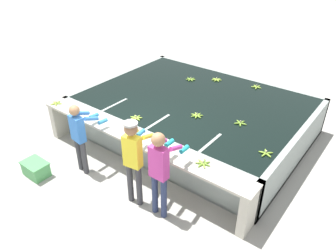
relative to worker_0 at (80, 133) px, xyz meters
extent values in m
plane|color=#A3A099|center=(0.94, 0.35, -0.93)|extent=(80.00, 80.00, 0.00)
cube|color=gray|center=(0.94, 2.77, -0.90)|extent=(5.23, 3.93, 0.06)
cube|color=gray|center=(0.94, 0.86, -0.47)|extent=(5.23, 0.12, 0.92)
cube|color=gray|center=(0.94, 4.67, -0.47)|extent=(5.23, 0.12, 0.92)
cube|color=gray|center=(-1.62, 2.77, -0.47)|extent=(0.12, 3.93, 0.92)
cube|color=gray|center=(3.49, 2.77, -0.47)|extent=(0.12, 3.93, 0.92)
cube|color=black|center=(0.94, 2.77, -0.44)|extent=(4.99, 3.69, 0.85)
cube|color=gray|center=(-0.37, 1.32, -0.47)|extent=(0.06, 0.80, 0.92)
cube|color=gray|center=(0.94, 1.32, -0.47)|extent=(0.06, 0.80, 0.92)
cube|color=gray|center=(2.25, 1.32, -0.47)|extent=(0.06, 0.80, 0.92)
cube|color=#B7B2A3|center=(0.94, 0.58, -0.04)|extent=(5.23, 0.45, 0.05)
cube|color=#B7B2A3|center=(-1.58, 0.58, -0.50)|extent=(0.16, 0.41, 0.87)
cube|color=#B7B2A3|center=(3.45, 0.58, -0.50)|extent=(0.16, 0.41, 0.87)
cylinder|color=#38383D|center=(-0.10, -0.02, -0.54)|extent=(0.11, 0.11, 0.78)
cylinder|color=#38383D|center=(0.09, -0.05, -0.54)|extent=(0.11, 0.11, 0.78)
cube|color=blue|center=(0.00, -0.04, 0.12)|extent=(0.34, 0.21, 0.55)
sphere|color=#9E704C|center=(0.00, -0.04, 0.53)|extent=(0.21, 0.21, 0.21)
cylinder|color=blue|center=(-0.13, 0.23, 0.31)|extent=(0.12, 0.32, 0.18)
cylinder|color=teal|center=(-0.10, 0.48, 0.15)|extent=(0.11, 0.21, 0.08)
cylinder|color=blue|center=(0.19, 0.19, 0.31)|extent=(0.12, 0.32, 0.18)
cylinder|color=teal|center=(0.22, 0.44, 0.15)|extent=(0.11, 0.21, 0.08)
cylinder|color=#38383D|center=(1.41, -0.06, -0.50)|extent=(0.11, 0.11, 0.86)
cylinder|color=#38383D|center=(1.61, -0.03, -0.50)|extent=(0.11, 0.11, 0.86)
cube|color=yellow|center=(1.51, -0.05, 0.23)|extent=(0.34, 0.21, 0.61)
sphere|color=#896042|center=(1.51, -0.05, 0.68)|extent=(0.23, 0.23, 0.23)
cylinder|color=#9E9E99|center=(1.51, -0.05, 0.78)|extent=(0.24, 0.24, 0.04)
cylinder|color=yellow|center=(1.31, 0.18, 0.45)|extent=(0.12, 0.32, 0.18)
cylinder|color=teal|center=(1.28, 0.42, 0.28)|extent=(0.11, 0.21, 0.08)
cylinder|color=yellow|center=(1.63, 0.22, 0.45)|extent=(0.12, 0.32, 0.18)
cylinder|color=teal|center=(1.59, 0.47, 0.28)|extent=(0.11, 0.21, 0.08)
cylinder|color=navy|center=(1.96, -0.01, -0.50)|extent=(0.11, 0.11, 0.85)
cylinder|color=navy|center=(2.16, -0.01, -0.50)|extent=(0.11, 0.11, 0.85)
cube|color=#BC388E|center=(2.06, -0.01, 0.22)|extent=(0.32, 0.17, 0.60)
sphere|color=#9E704C|center=(2.06, -0.01, 0.67)|extent=(0.23, 0.23, 0.23)
cylinder|color=#BC388E|center=(1.89, 0.24, 0.44)|extent=(0.08, 0.31, 0.18)
cylinder|color=#1EA3AD|center=(1.89, 0.49, 0.28)|extent=(0.09, 0.20, 0.08)
cylinder|color=#BC388E|center=(2.21, 0.24, 0.44)|extent=(0.08, 0.31, 0.18)
cylinder|color=#1EA3AD|center=(2.21, 0.49, 0.28)|extent=(0.09, 0.20, 0.08)
ellipsoid|color=#7FAD33|center=(3.22, 1.68, 0.00)|extent=(0.11, 0.17, 0.04)
ellipsoid|color=#7FAD33|center=(3.19, 1.62, 0.00)|extent=(0.17, 0.07, 0.04)
ellipsoid|color=#7FAD33|center=(3.23, 1.57, 0.00)|extent=(0.06, 0.17, 0.04)
ellipsoid|color=#7FAD33|center=(3.29, 1.60, 0.00)|extent=(0.17, 0.11, 0.04)
ellipsoid|color=#7FAD33|center=(3.28, 1.67, 0.00)|extent=(0.14, 0.15, 0.04)
cylinder|color=tan|center=(3.24, 1.63, 0.04)|extent=(0.03, 0.03, 0.04)
ellipsoid|color=#93BC3D|center=(0.74, 4.11, 0.00)|extent=(0.12, 0.16, 0.04)
ellipsoid|color=#93BC3D|center=(0.72, 4.07, 0.00)|extent=(0.17, 0.06, 0.04)
ellipsoid|color=#93BC3D|center=(0.73, 4.02, 0.00)|extent=(0.15, 0.14, 0.04)
ellipsoid|color=#93BC3D|center=(0.78, 4.00, 0.00)|extent=(0.05, 0.17, 0.04)
ellipsoid|color=#93BC3D|center=(0.82, 4.03, 0.00)|extent=(0.16, 0.12, 0.04)
ellipsoid|color=#93BC3D|center=(0.82, 4.08, 0.00)|extent=(0.17, 0.09, 0.04)
ellipsoid|color=#93BC3D|center=(0.79, 4.11, 0.00)|extent=(0.09, 0.17, 0.04)
cylinder|color=tan|center=(0.77, 4.06, 0.04)|extent=(0.03, 0.03, 0.04)
ellipsoid|color=#75A333|center=(0.22, 3.70, 0.00)|extent=(0.09, 0.17, 0.04)
ellipsoid|color=#75A333|center=(0.17, 3.70, 0.00)|extent=(0.12, 0.16, 0.04)
ellipsoid|color=#75A333|center=(0.14, 3.66, 0.00)|extent=(0.17, 0.06, 0.04)
ellipsoid|color=#75A333|center=(0.16, 3.61, 0.00)|extent=(0.15, 0.14, 0.04)
ellipsoid|color=#75A333|center=(0.20, 3.59, 0.00)|extent=(0.05, 0.17, 0.04)
ellipsoid|color=#75A333|center=(0.24, 3.62, 0.00)|extent=(0.16, 0.12, 0.04)
ellipsoid|color=#75A333|center=(0.25, 3.66, 0.00)|extent=(0.17, 0.09, 0.04)
cylinder|color=tan|center=(0.20, 3.65, 0.04)|extent=(0.03, 0.03, 0.04)
ellipsoid|color=#93BC3D|center=(1.85, 4.22, 0.00)|extent=(0.08, 0.17, 0.04)
ellipsoid|color=#93BC3D|center=(1.89, 4.27, 0.00)|extent=(0.17, 0.04, 0.04)
ellipsoid|color=#93BC3D|center=(1.86, 4.32, 0.00)|extent=(0.09, 0.17, 0.04)
ellipsoid|color=#93BC3D|center=(1.79, 4.30, 0.00)|extent=(0.16, 0.13, 0.04)
ellipsoid|color=#93BC3D|center=(1.79, 4.24, 0.00)|extent=(0.16, 0.13, 0.04)
cylinder|color=tan|center=(1.84, 4.27, 0.04)|extent=(0.03, 0.03, 0.04)
ellipsoid|color=#7FAD33|center=(1.50, 2.08, 0.00)|extent=(0.16, 0.13, 0.04)
ellipsoid|color=#7FAD33|center=(1.46, 2.10, 0.00)|extent=(0.05, 0.17, 0.04)
ellipsoid|color=#7FAD33|center=(1.42, 2.08, 0.00)|extent=(0.15, 0.14, 0.04)
ellipsoid|color=#7FAD33|center=(1.40, 2.04, 0.00)|extent=(0.17, 0.06, 0.04)
ellipsoid|color=#7FAD33|center=(1.43, 2.00, 0.00)|extent=(0.11, 0.17, 0.04)
ellipsoid|color=#7FAD33|center=(1.48, 1.99, 0.00)|extent=(0.10, 0.17, 0.04)
ellipsoid|color=#7FAD33|center=(1.51, 2.03, 0.00)|extent=(0.17, 0.08, 0.04)
cylinder|color=tan|center=(1.46, 2.05, 0.04)|extent=(0.03, 0.03, 0.04)
ellipsoid|color=#93BC3D|center=(0.53, 1.13, 0.00)|extent=(0.17, 0.07, 0.04)
ellipsoid|color=#93BC3D|center=(0.52, 1.18, 0.00)|extent=(0.15, 0.14, 0.04)
ellipsoid|color=#93BC3D|center=(0.48, 1.20, 0.00)|extent=(0.04, 0.17, 0.04)
ellipsoid|color=#93BC3D|center=(0.43, 1.18, 0.00)|extent=(0.16, 0.13, 0.04)
ellipsoid|color=#93BC3D|center=(0.43, 1.13, 0.00)|extent=(0.17, 0.08, 0.04)
ellipsoid|color=#93BC3D|center=(0.46, 1.09, 0.00)|extent=(0.10, 0.17, 0.04)
ellipsoid|color=#93BC3D|center=(0.50, 1.09, 0.00)|extent=(0.11, 0.17, 0.04)
cylinder|color=tan|center=(0.48, 1.14, 0.04)|extent=(0.03, 0.03, 0.04)
ellipsoid|color=#75A333|center=(2.39, 2.28, 0.00)|extent=(0.11, 0.17, 0.04)
ellipsoid|color=#75A333|center=(2.42, 2.34, 0.00)|extent=(0.17, 0.06, 0.04)
ellipsoid|color=#75A333|center=(2.38, 2.38, 0.00)|extent=(0.07, 0.17, 0.04)
ellipsoid|color=#75A333|center=(2.32, 2.36, 0.00)|extent=(0.17, 0.11, 0.04)
ellipsoid|color=#75A333|center=(2.33, 2.29, 0.00)|extent=(0.15, 0.14, 0.04)
cylinder|color=tan|center=(2.37, 2.33, 0.04)|extent=(0.03, 0.03, 0.04)
ellipsoid|color=#75A333|center=(2.56, 0.67, 0.01)|extent=(0.17, 0.05, 0.04)
ellipsoid|color=#75A333|center=(2.53, 0.71, 0.01)|extent=(0.12, 0.16, 0.04)
ellipsoid|color=#75A333|center=(2.48, 0.72, 0.01)|extent=(0.09, 0.17, 0.04)
ellipsoid|color=#75A333|center=(2.45, 0.69, 0.01)|extent=(0.17, 0.09, 0.04)
ellipsoid|color=#75A333|center=(2.45, 0.64, 0.01)|extent=(0.16, 0.12, 0.04)
ellipsoid|color=#75A333|center=(2.49, 0.61, 0.01)|extent=(0.06, 0.17, 0.04)
ellipsoid|color=#75A333|center=(2.54, 0.63, 0.01)|extent=(0.14, 0.15, 0.04)
cylinder|color=tan|center=(2.50, 0.67, 0.04)|extent=(0.03, 0.03, 0.04)
ellipsoid|color=#9EC642|center=(-1.53, 0.51, 0.01)|extent=(0.17, 0.05, 0.04)
ellipsoid|color=#9EC642|center=(-1.49, 0.46, 0.01)|extent=(0.10, 0.17, 0.04)
ellipsoid|color=#9EC642|center=(-1.43, 0.47, 0.01)|extent=(0.15, 0.14, 0.04)
ellipsoid|color=#9EC642|center=(-1.43, 0.54, 0.01)|extent=(0.16, 0.12, 0.04)
ellipsoid|color=#9EC642|center=(-1.49, 0.56, 0.01)|extent=(0.07, 0.17, 0.04)
cylinder|color=tan|center=(-1.47, 0.51, 0.04)|extent=(0.03, 0.03, 0.04)
cube|color=silver|center=(-0.69, 0.48, 0.00)|extent=(0.20, 0.09, 0.00)
cube|color=black|center=(-0.88, 0.55, 0.00)|extent=(0.10, 0.06, 0.02)
cube|color=#4C9E56|center=(-0.66, -0.74, -0.78)|extent=(0.52, 0.36, 0.30)
cube|color=#4C9E56|center=(-0.66, -0.74, -0.62)|extent=(0.55, 0.39, 0.02)
camera|label=1|loc=(4.81, -3.30, 3.49)|focal=35.00mm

